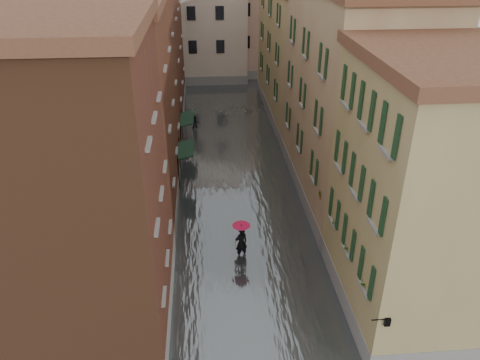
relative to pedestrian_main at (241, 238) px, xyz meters
name	(u,v)px	position (x,y,z in m)	size (l,w,h in m)	color
ground	(252,283)	(0.38, -2.17, -1.25)	(120.00, 120.00, 0.00)	#545457
floodwater	(234,167)	(0.38, 10.83, -1.15)	(10.00, 60.00, 0.20)	#4B5153
building_left_near	(83,198)	(-6.62, -4.17, 5.25)	(6.00, 8.00, 13.00)	brown
building_left_mid	(122,109)	(-6.62, 6.83, 5.00)	(6.00, 14.00, 12.50)	brown
building_left_far	(145,43)	(-6.62, 21.83, 5.75)	(6.00, 16.00, 14.00)	brown
building_right_near	(424,200)	(7.38, -4.17, 4.50)	(6.00, 8.00, 11.50)	olive
building_right_mid	(350,99)	(7.38, 6.83, 5.25)	(6.00, 14.00, 13.00)	tan
building_right_far	(302,54)	(7.38, 21.83, 4.50)	(6.00, 16.00, 11.50)	olive
building_end_cream	(192,21)	(-2.62, 35.83, 5.25)	(12.00, 9.00, 13.00)	beige
building_end_pink	(267,21)	(6.38, 37.83, 4.75)	(10.00, 9.00, 12.00)	tan
awning_near	(185,150)	(-3.10, 8.90, 1.21)	(1.09, 2.87, 2.80)	#163321
awning_far	(187,119)	(-3.10, 14.83, 1.22)	(1.09, 3.12, 2.80)	#163321
wall_lantern	(386,321)	(4.72, -8.17, 1.76)	(0.71, 0.22, 0.35)	black
window_planters	(336,215)	(4.50, -1.63, 2.26)	(0.59, 10.64, 0.84)	maroon
pedestrian_main	(241,238)	(0.00, 0.00, 0.00)	(0.99, 0.99, 2.06)	black
pedestrian_far	(195,123)	(-2.49, 18.32, -0.52)	(0.71, 0.55, 1.45)	black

